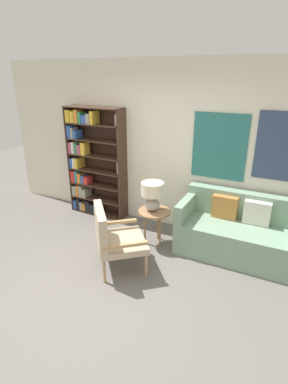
{
  "coord_description": "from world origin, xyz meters",
  "views": [
    {
      "loc": [
        1.84,
        -2.39,
        2.47
      ],
      "look_at": [
        0.07,
        1.14,
        0.9
      ],
      "focal_mm": 28.0,
      "sensor_mm": 36.0,
      "label": 1
    }
  ],
  "objects_px": {
    "bookshelf": "(90,163)",
    "armchair": "(112,235)",
    "side_table": "(155,215)",
    "couch": "(237,232)",
    "table_lamp": "(152,194)"
  },
  "relations": [
    {
      "from": "armchair",
      "to": "side_table",
      "type": "distance_m",
      "value": 0.85
    },
    {
      "from": "bookshelf",
      "to": "couch",
      "type": "bearing_deg",
      "value": -5.3
    },
    {
      "from": "armchair",
      "to": "table_lamp",
      "type": "bearing_deg",
      "value": 76.52
    },
    {
      "from": "bookshelf",
      "to": "couch",
      "type": "distance_m",
      "value": 2.79
    },
    {
      "from": "couch",
      "to": "side_table",
      "type": "xyz_separation_m",
      "value": [
        -1.17,
        -0.29,
        0.14
      ]
    },
    {
      "from": "bookshelf",
      "to": "couch",
      "type": "xyz_separation_m",
      "value": [
        2.71,
        -0.25,
        -0.62
      ]
    },
    {
      "from": "side_table",
      "to": "table_lamp",
      "type": "distance_m",
      "value": 0.34
    },
    {
      "from": "bookshelf",
      "to": "table_lamp",
      "type": "height_order",
      "value": "bookshelf"
    },
    {
      "from": "bookshelf",
      "to": "armchair",
      "type": "height_order",
      "value": "bookshelf"
    },
    {
      "from": "couch",
      "to": "armchair",
      "type": "bearing_deg",
      "value": -141.64
    },
    {
      "from": "armchair",
      "to": "table_lamp",
      "type": "distance_m",
      "value": 0.9
    },
    {
      "from": "armchair",
      "to": "side_table",
      "type": "height_order",
      "value": "armchair"
    },
    {
      "from": "bookshelf",
      "to": "table_lamp",
      "type": "xyz_separation_m",
      "value": [
        1.5,
        -0.54,
        -0.14
      ]
    },
    {
      "from": "bookshelf",
      "to": "couch",
      "type": "relative_size",
      "value": 1.21
    },
    {
      "from": "bookshelf",
      "to": "armchair",
      "type": "xyz_separation_m",
      "value": [
        1.31,
        -1.36,
        -0.46
      ]
    }
  ]
}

